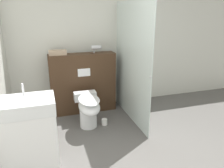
# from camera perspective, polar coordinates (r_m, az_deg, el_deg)

# --- Properties ---
(wall_back) EXTENTS (8.00, 0.06, 2.50)m
(wall_back) POSITION_cam_1_polar(r_m,az_deg,el_deg) (4.22, -6.12, 10.58)
(wall_back) COLOR silver
(wall_back) RESTS_ON ground_plane
(partition_panel) EXTENTS (1.19, 0.29, 1.10)m
(partition_panel) POSITION_cam_1_polar(r_m,az_deg,el_deg) (4.08, -7.55, 0.22)
(partition_panel) COLOR #3D2819
(partition_panel) RESTS_ON ground_plane
(shower_glass) EXTENTS (0.04, 1.51, 1.99)m
(shower_glass) POSITION_cam_1_polar(r_m,az_deg,el_deg) (3.68, 5.04, 5.44)
(shower_glass) COLOR silver
(shower_glass) RESTS_ON ground_plane
(toilet) EXTENTS (0.37, 0.69, 0.53)m
(toilet) POSITION_cam_1_polar(r_m,az_deg,el_deg) (3.54, -6.19, -6.33)
(toilet) COLOR white
(toilet) RESTS_ON ground_plane
(sink_vanity) EXTENTS (0.64, 0.43, 1.07)m
(sink_vanity) POSITION_cam_1_polar(r_m,az_deg,el_deg) (2.68, -21.03, -13.01)
(sink_vanity) COLOR white
(sink_vanity) RESTS_ON ground_plane
(hair_drier) EXTENTS (0.21, 0.08, 0.14)m
(hair_drier) POSITION_cam_1_polar(r_m,az_deg,el_deg) (4.00, -4.09, 9.48)
(hair_drier) COLOR #B7B7BC
(hair_drier) RESTS_ON partition_panel
(folded_towel) EXTENTS (0.30, 0.17, 0.08)m
(folded_towel) POSITION_cam_1_polar(r_m,az_deg,el_deg) (3.91, -14.02, 7.99)
(folded_towel) COLOR tan
(folded_towel) RESTS_ON partition_panel
(spare_toilet_roll) EXTENTS (0.10, 0.10, 0.10)m
(spare_toilet_roll) POSITION_cam_1_polar(r_m,az_deg,el_deg) (3.72, -1.99, -9.85)
(spare_toilet_roll) COLOR white
(spare_toilet_roll) RESTS_ON ground_plane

